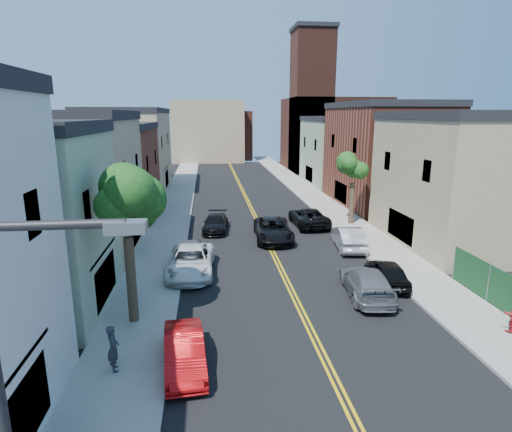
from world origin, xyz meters
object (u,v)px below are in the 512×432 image
object	(u,v)px
black_car_left	(216,223)
grey_car_right	(367,282)
dark_car_right_far	(309,217)
black_suv_lane	(273,230)
white_pickup	(191,261)
silver_car_right	(348,238)
grey_car_left	(192,253)
pedestrian_left	(113,348)
red_sedan	(184,351)
black_car_right	(387,272)

from	to	relation	value
black_car_left	grey_car_right	distance (m)	15.61
dark_car_right_far	black_suv_lane	xyz separation A→B (m)	(-3.66, -3.76, 0.03)
white_pickup	grey_car_right	size ratio (longest dim) A/B	1.10
silver_car_right	dark_car_right_far	size ratio (longest dim) A/B	0.86
grey_car_left	pedestrian_left	xyz separation A→B (m)	(-2.47, -11.67, 0.36)
red_sedan	silver_car_right	distance (m)	17.29
dark_car_right_far	silver_car_right	bearing A→B (deg)	99.54
black_car_left	grey_car_right	size ratio (longest dim) A/B	0.89
dark_car_right_far	red_sedan	bearing A→B (deg)	62.10
black_car_left	black_car_right	bearing A→B (deg)	-46.75
black_suv_lane	grey_car_left	bearing A→B (deg)	-140.40
black_car_left	black_suv_lane	bearing A→B (deg)	-28.65
black_car_right	silver_car_right	xyz separation A→B (m)	(0.00, 6.59, 0.09)
grey_car_right	black_suv_lane	xyz separation A→B (m)	(-3.30, 10.66, 0.05)
grey_car_right	black_suv_lane	size ratio (longest dim) A/B	0.89
dark_car_right_far	black_suv_lane	world-z (taller)	black_suv_lane
grey_car_left	pedestrian_left	bearing A→B (deg)	-102.28
grey_car_left	dark_car_right_far	xyz separation A→B (m)	(9.66, 8.27, 0.09)
black_car_right	black_suv_lane	distance (m)	10.55
white_pickup	grey_car_right	distance (m)	10.23
grey_car_right	pedestrian_left	bearing A→B (deg)	31.91
black_car_right	black_suv_lane	bearing A→B (deg)	-55.64
grey_car_left	dark_car_right_far	world-z (taller)	dark_car_right_far
white_pickup	grey_car_left	bearing A→B (deg)	92.84
black_car_right	silver_car_right	distance (m)	6.59
black_car_right	grey_car_right	bearing A→B (deg)	44.86
grey_car_left	pedestrian_left	world-z (taller)	pedestrian_left
silver_car_right	dark_car_right_far	xyz separation A→B (m)	(-1.34, 6.46, -0.02)
pedestrian_left	black_suv_lane	bearing A→B (deg)	-46.37
grey_car_right	silver_car_right	xyz separation A→B (m)	(1.70, 7.96, 0.04)
red_sedan	grey_car_right	world-z (taller)	grey_car_right
grey_car_left	grey_car_right	distance (m)	11.15
red_sedan	white_pickup	size ratio (longest dim) A/B	0.73
white_pickup	grey_car_left	distance (m)	1.89
grey_car_right	black_car_left	bearing A→B (deg)	-54.10
grey_car_left	black_car_left	distance (m)	7.68
white_pickup	silver_car_right	distance (m)	11.61
grey_car_left	black_car_left	bearing A→B (deg)	76.90
red_sedan	dark_car_right_far	distance (m)	22.05
grey_car_right	black_suv_lane	bearing A→B (deg)	-66.02
white_pickup	silver_car_right	world-z (taller)	silver_car_right
grey_car_left	silver_car_right	size ratio (longest dim) A/B	0.83
black_car_left	grey_car_left	bearing A→B (deg)	-96.69
black_car_right	dark_car_right_far	bearing A→B (deg)	-78.06
white_pickup	pedestrian_left	world-z (taller)	pedestrian_left
red_sedan	white_pickup	world-z (taller)	white_pickup
red_sedan	black_car_right	xyz separation A→B (m)	(10.91, 6.82, 0.03)
silver_car_right	dark_car_right_far	bearing A→B (deg)	-71.59
grey_car_right	pedestrian_left	distance (m)	13.01
black_car_left	black_car_right	size ratio (longest dim) A/B	1.11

